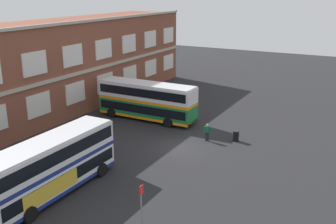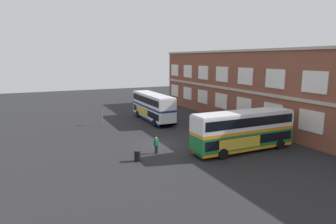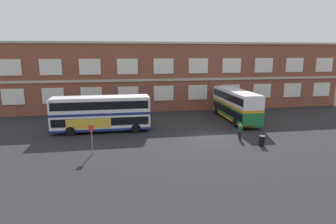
{
  "view_description": "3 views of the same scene",
  "coord_description": "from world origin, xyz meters",
  "px_view_note": "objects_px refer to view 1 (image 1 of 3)",
  "views": [
    {
      "loc": [
        -29.83,
        -14.92,
        13.8
      ],
      "look_at": [
        -0.55,
        0.86,
        3.41
      ],
      "focal_mm": 42.6,
      "sensor_mm": 36.0,
      "label": 1
    },
    {
      "loc": [
        28.26,
        -12.09,
        9.36
      ],
      "look_at": [
        -3.83,
        2.85,
        2.74
      ],
      "focal_mm": 30.99,
      "sensor_mm": 36.0,
      "label": 2
    },
    {
      "loc": [
        -9.41,
        -28.69,
        9.02
      ],
      "look_at": [
        -4.51,
        0.61,
        2.75
      ],
      "focal_mm": 30.5,
      "sensor_mm": 36.0,
      "label": 3
    }
  ],
  "objects_px": {
    "double_decker_middle": "(147,100)",
    "station_litter_bin": "(236,136)",
    "double_decker_near": "(51,166)",
    "waiting_passenger": "(207,131)",
    "bus_stand_flag": "(141,202)"
  },
  "relations": [
    {
      "from": "bus_stand_flag",
      "to": "station_litter_bin",
      "type": "relative_size",
      "value": 2.62
    },
    {
      "from": "double_decker_middle",
      "to": "station_litter_bin",
      "type": "height_order",
      "value": "double_decker_middle"
    },
    {
      "from": "double_decker_middle",
      "to": "station_litter_bin",
      "type": "relative_size",
      "value": 10.69
    },
    {
      "from": "double_decker_near",
      "to": "waiting_passenger",
      "type": "bearing_deg",
      "value": -20.79
    },
    {
      "from": "waiting_passenger",
      "to": "station_litter_bin",
      "type": "bearing_deg",
      "value": -62.88
    },
    {
      "from": "station_litter_bin",
      "to": "bus_stand_flag",
      "type": "bearing_deg",
      "value": 178.7
    },
    {
      "from": "double_decker_near",
      "to": "waiting_passenger",
      "type": "distance_m",
      "value": 15.54
    },
    {
      "from": "double_decker_near",
      "to": "station_litter_bin",
      "type": "relative_size",
      "value": 10.68
    },
    {
      "from": "station_litter_bin",
      "to": "waiting_passenger",
      "type": "bearing_deg",
      "value": 117.12
    },
    {
      "from": "double_decker_middle",
      "to": "station_litter_bin",
      "type": "xyz_separation_m",
      "value": [
        -1.65,
        -10.72,
        -1.63
      ]
    },
    {
      "from": "waiting_passenger",
      "to": "double_decker_near",
      "type": "bearing_deg",
      "value": 159.21
    },
    {
      "from": "double_decker_near",
      "to": "bus_stand_flag",
      "type": "bearing_deg",
      "value": -93.07
    },
    {
      "from": "double_decker_near",
      "to": "double_decker_middle",
      "type": "relative_size",
      "value": 1.0
    },
    {
      "from": "double_decker_near",
      "to": "bus_stand_flag",
      "type": "relative_size",
      "value": 4.08
    },
    {
      "from": "waiting_passenger",
      "to": "bus_stand_flag",
      "type": "distance_m",
      "value": 15.05
    }
  ]
}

